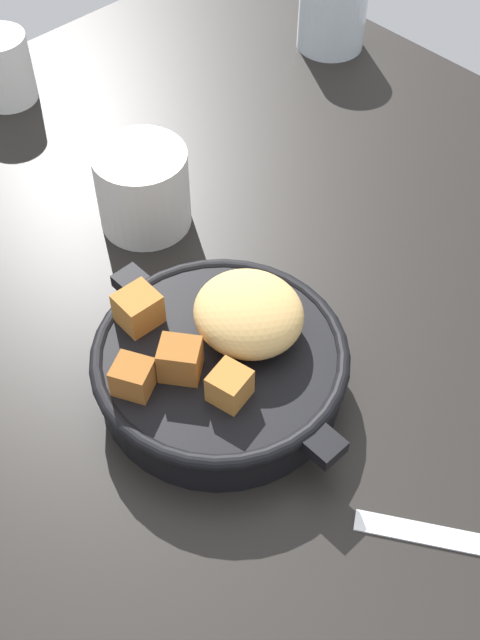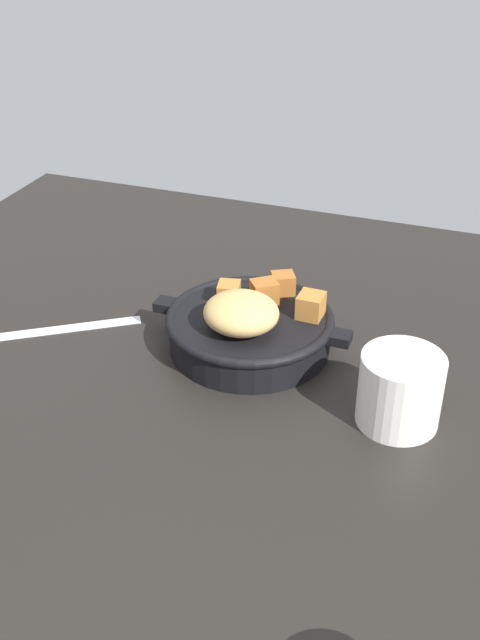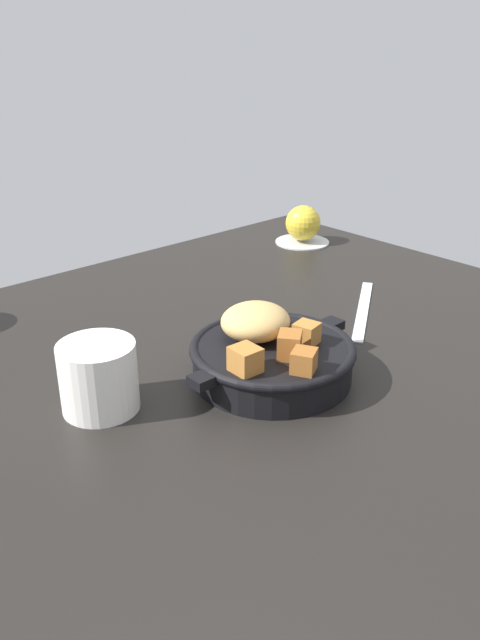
# 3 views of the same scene
# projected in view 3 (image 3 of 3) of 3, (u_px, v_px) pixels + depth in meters

# --- Properties ---
(ground_plane) EXTENTS (1.09, 0.93, 0.02)m
(ground_plane) POSITION_uv_depth(u_px,v_px,m) (254.00, 371.00, 0.82)
(ground_plane) COLOR black
(cast_iron_skillet) EXTENTS (0.24, 0.20, 0.09)m
(cast_iron_skillet) POSITION_uv_depth(u_px,v_px,m) (271.00, 354.00, 0.77)
(cast_iron_skillet) COLOR black
(cast_iron_skillet) RESTS_ON ground_plane
(saucer_plate) EXTENTS (0.11, 0.11, 0.01)m
(saucer_plate) POSITION_uv_depth(u_px,v_px,m) (302.00, 241.00, 1.27)
(saucer_plate) COLOR #B7BABF
(saucer_plate) RESTS_ON ground_plane
(red_apple) EXTENTS (0.07, 0.07, 0.07)m
(red_apple) POSITION_uv_depth(u_px,v_px,m) (303.00, 223.00, 1.26)
(red_apple) COLOR gold
(red_apple) RESTS_ON saucer_plate
(butter_knife) EXTENTS (0.20, 0.14, 0.00)m
(butter_knife) POSITION_uv_depth(u_px,v_px,m) (363.00, 309.00, 0.97)
(butter_knife) COLOR silver
(butter_knife) RESTS_ON ground_plane
(ceramic_mug_white) EXTENTS (0.09, 0.09, 0.08)m
(ceramic_mug_white) POSITION_uv_depth(u_px,v_px,m) (99.00, 377.00, 0.70)
(ceramic_mug_white) COLOR silver
(ceramic_mug_white) RESTS_ON ground_plane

